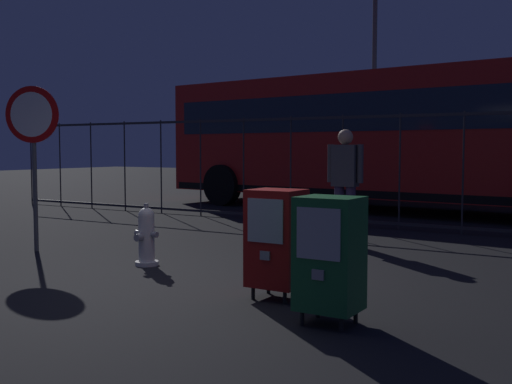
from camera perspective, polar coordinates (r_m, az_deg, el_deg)
The scene contains 11 objects.
ground_plane at distance 6.44m, azimuth -7.99°, elevation -8.56°, with size 60.00×60.00×0.00m, color black.
fire_hydrant at distance 7.56m, azimuth -10.01°, elevation -4.01°, with size 0.33×0.32×0.75m.
newspaper_box_primary at distance 5.78m, azimuth 1.88°, elevation -4.22°, with size 0.48×0.42×1.02m.
newspaper_box_secondary at distance 4.97m, azimuth 6.74°, elevation -5.61°, with size 0.48×0.42×1.02m.
stop_sign at distance 8.91m, azimuth -19.75°, elevation 5.09°, with size 0.71×0.31×2.23m.
pedestrian at distance 9.05m, azimuth 8.16°, elevation 1.12°, with size 0.55×0.22×1.67m.
traffic_cone at distance 7.21m, azimuth 5.38°, elevation -5.09°, with size 0.36×0.36×0.53m.
fence_barrier at distance 11.10m, azimuth 10.42°, elevation 1.99°, with size 18.03×0.04×2.00m.
bus_near at distance 14.21m, azimuth 11.61°, elevation 5.19°, with size 10.70×3.62×3.00m.
bus_far at distance 17.93m, azimuth 16.45°, elevation 4.85°, with size 10.54×2.91×3.00m.
street_light_near_right at distance 19.46m, azimuth 10.82°, elevation 14.00°, with size 0.32×0.32×8.42m.
Camera 1 is at (4.02, -4.83, 1.40)m, focal length 43.70 mm.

